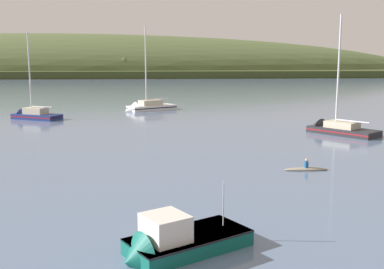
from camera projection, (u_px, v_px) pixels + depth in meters
far_shoreline_hill at (53, 75)px, 245.98m from camera, size 532.10×127.38×44.28m
sailboat_midwater_white at (34, 117)px, 65.63m from camera, size 8.35×5.60×13.44m
sailboat_far_left at (148, 109)px, 76.51m from camera, size 9.19×7.71×15.07m
sailboat_outer_reach at (336, 132)px, 52.71m from camera, size 8.05×8.61×14.87m
fishing_boat_moored at (178, 245)px, 20.04m from camera, size 6.23×5.35×3.80m
canoe_with_paddler at (308, 169)px, 35.12m from camera, size 3.45×1.40×1.02m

